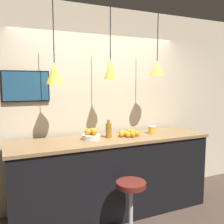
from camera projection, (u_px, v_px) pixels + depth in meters
back_wall at (99, 106)px, 3.76m from camera, size 8.00×0.06×2.90m
service_counter at (112, 175)px, 3.44m from camera, size 2.73×0.73×1.06m
bar_stool at (131, 204)px, 2.86m from camera, size 0.44×0.44×0.68m
fruit_bowl at (91, 135)px, 3.27m from camera, size 0.25×0.25×0.15m
orange_pile at (129, 133)px, 3.48m from camera, size 0.30×0.28×0.09m
juice_bottle at (109, 130)px, 3.37m from camera, size 0.08×0.08×0.24m
spread_jar at (152, 130)px, 3.65m from camera, size 0.10×0.10×0.11m
pendant_lamp_left at (55, 73)px, 3.02m from camera, size 0.21×0.21×1.02m
pendant_lamp_middle at (110, 69)px, 3.32m from camera, size 0.17×0.17×0.96m
pendant_lamp_right at (157, 68)px, 3.61m from camera, size 0.21×0.21×0.91m
mounted_tv at (26, 86)px, 3.25m from camera, size 0.60×0.04×0.40m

